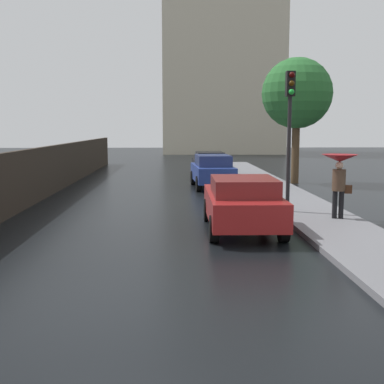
{
  "coord_description": "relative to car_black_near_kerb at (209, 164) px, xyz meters",
  "views": [
    {
      "loc": [
        0.82,
        -7.19,
        2.74
      ],
      "look_at": [
        1.24,
        5.09,
        1.13
      ],
      "focal_mm": 46.46,
      "sensor_mm": 36.0,
      "label": 1
    }
  ],
  "objects": [
    {
      "name": "distant_tower",
      "position": [
        3.21,
        27.16,
        10.61
      ],
      "size": [
        12.64,
        10.22,
        27.68
      ],
      "color": "beige",
      "rests_on": "ground"
    },
    {
      "name": "car_black_near_kerb",
      "position": [
        0.0,
        0.0,
        0.0
      ],
      "size": [
        1.82,
        4.56,
        1.4
      ],
      "rotation": [
        0.0,
        0.0,
        0.03
      ],
      "color": "black",
      "rests_on": "ground"
    },
    {
      "name": "ground",
      "position": [
        -2.71,
        -20.19,
        -0.72
      ],
      "size": [
        120.0,
        120.0,
        0.0
      ],
      "primitive_type": "plane",
      "color": "black"
    },
    {
      "name": "street_tree_mid",
      "position": [
        3.99,
        -3.27,
        3.61
      ],
      "size": [
        3.39,
        3.39,
        6.06
      ],
      "color": "#4C3823",
      "rests_on": "ground"
    },
    {
      "name": "traffic_light",
      "position": [
        1.6,
        -12.26,
        2.38
      ],
      "size": [
        0.26,
        0.39,
        4.27
      ],
      "color": "black",
      "rests_on": "sidewalk_strip"
    },
    {
      "name": "car_blue_far_ahead",
      "position": [
        -0.21,
        -5.06,
        0.07
      ],
      "size": [
        1.9,
        3.94,
        1.51
      ],
      "rotation": [
        0.0,
        0.0,
        0.06
      ],
      "color": "navy",
      "rests_on": "ground"
    },
    {
      "name": "car_red_mid_road",
      "position": [
        -0.12,
        -14.47,
        0.04
      ],
      "size": [
        1.93,
        4.18,
        1.45
      ],
      "rotation": [
        0.0,
        0.0,
        -0.01
      ],
      "color": "maroon",
      "rests_on": "ground"
    },
    {
      "name": "pedestrian_with_umbrella_far",
      "position": [
        2.78,
        -13.48,
        0.85
      ],
      "size": [
        1.01,
        1.01,
        1.84
      ],
      "rotation": [
        0.0,
        0.0,
        -0.21
      ],
      "color": "black",
      "rests_on": "sidewalk_strip"
    }
  ]
}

